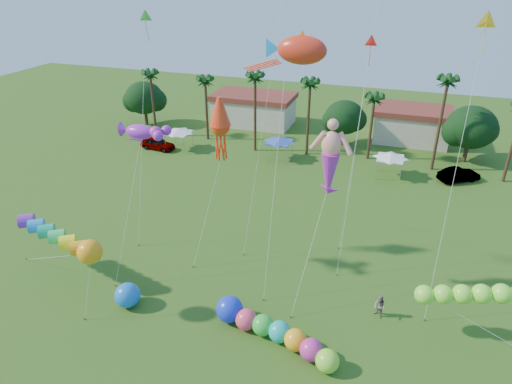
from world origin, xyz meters
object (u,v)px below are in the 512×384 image
(car_b, at_px, (459,175))
(blue_ball, at_px, (128,295))
(car_a, at_px, (158,143))
(spectator_b, at_px, (380,307))
(caterpillar_inflatable, at_px, (271,330))

(car_b, height_order, blue_ball, blue_ball)
(car_a, bearing_deg, car_b, -81.12)
(spectator_b, bearing_deg, caterpillar_inflatable, -106.41)
(car_b, bearing_deg, spectator_b, 131.70)
(car_a, xyz_separation_m, caterpillar_inflatable, (25.29, -29.08, -0.01))
(car_a, distance_m, caterpillar_inflatable, 38.54)
(spectator_b, height_order, blue_ball, blue_ball)
(car_a, xyz_separation_m, car_b, (38.80, 2.29, -0.02))
(car_a, relative_size, blue_ball, 2.56)
(car_b, xyz_separation_m, blue_ball, (-24.64, -31.54, 0.14))
(caterpillar_inflatable, relative_size, blue_ball, 4.97)
(car_b, distance_m, blue_ball, 40.02)
(spectator_b, distance_m, blue_ball, 18.57)
(blue_ball, bearing_deg, caterpillar_inflatable, 0.83)
(car_b, distance_m, caterpillar_inflatable, 34.16)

